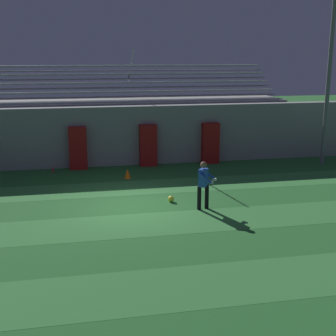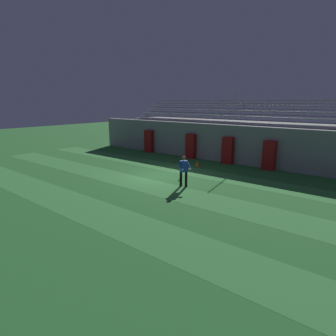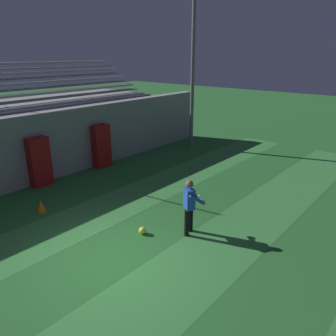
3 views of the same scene
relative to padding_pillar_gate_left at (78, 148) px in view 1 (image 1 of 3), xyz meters
name	(u,v)px [view 1 (image 1 of 3)]	position (x,y,z in m)	size (l,w,h in m)	color
ground_plane	(129,207)	(1.63, -5.95, -0.98)	(80.00, 80.00, 0.00)	#286B2D
turf_stripe_near	(159,289)	(1.63, -11.95, -0.98)	(28.00, 2.08, 0.01)	#38843D
turf_stripe_mid	(136,225)	(1.63, -7.78, -0.98)	(28.00, 2.08, 0.01)	#38843D
turf_stripe_far	(122,188)	(1.63, -3.62, -0.98)	(28.00, 2.08, 0.01)	#38843D
back_wall	(112,136)	(1.63, 0.55, 0.42)	(24.00, 0.60, 2.80)	gray
padding_pillar_gate_left	(78,148)	(0.00, 0.00, 0.00)	(0.81, 0.44, 1.96)	maroon
padding_pillar_gate_right	(148,145)	(3.26, 0.00, 0.00)	(0.81, 0.44, 1.96)	maroon
padding_pillar_far_right	(210,143)	(6.31, 0.00, 0.00)	(0.81, 0.44, 1.96)	maroon
bleacher_stand	(109,126)	(1.63, 2.89, 0.52)	(18.00, 4.05, 5.43)	gray
floodlight_pole	(332,37)	(11.62, -1.19, 4.95)	(0.90, 0.36, 9.61)	slate
goalkeeper	(204,182)	(4.12, -6.70, -0.03)	(0.71, 0.74, 1.67)	black
soccer_ball	(171,199)	(3.19, -5.69, -0.87)	(0.22, 0.22, 0.22)	yellow
traffic_cone	(127,173)	(2.02, -2.12, -0.77)	(0.30, 0.30, 0.42)	orange
water_bottle	(53,170)	(-1.15, -0.50, -0.86)	(0.07, 0.07, 0.24)	red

